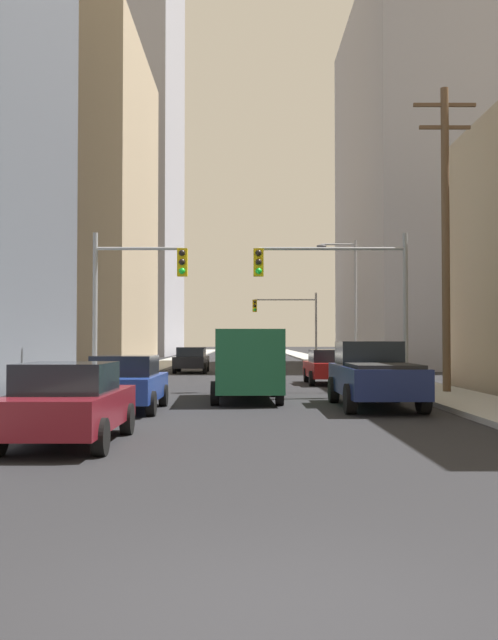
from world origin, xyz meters
The scene contains 18 objects.
ground_plane centered at (0.00, 0.00, 0.00)m, with size 400.00×400.00×0.00m, color black.
sidewalk_left centered at (-6.57, 50.00, 0.07)m, with size 2.61×160.00×0.15m, color #9E9E99.
sidewalk_right centered at (6.57, 50.00, 0.07)m, with size 2.61×160.00×0.15m, color #9E9E99.
pickup_truck_navy centered at (3.51, 15.33, 0.93)m, with size 2.20×5.41×1.90m.
cargo_van_green centered at (-0.14, 17.63, 1.29)m, with size 2.18×5.28×2.26m.
sedan_maroon centered at (-3.49, 8.13, 0.77)m, with size 1.95×4.21×1.52m.
sedan_blue centered at (-3.46, 14.32, 0.77)m, with size 1.95×4.22×1.52m.
sedan_red centered at (3.48, 26.07, 0.77)m, with size 1.95×4.25×1.52m.
sedan_black centered at (-3.39, 37.01, 0.77)m, with size 1.95×4.24×1.52m.
sedan_white centered at (-0.03, 53.62, 0.77)m, with size 1.95×4.21×1.52m.
traffic_signal_near_left centered at (-4.36, 21.57, 4.03)m, with size 3.57×0.44×6.00m.
traffic_signal_near_right centered at (3.30, 21.58, 4.13)m, with size 5.84×0.44×6.00m.
traffic_signal_far_right centered at (3.45, 55.29, 4.12)m, with size 5.53×0.44×6.00m.
utility_pole_right centered at (6.84, 19.59, 5.70)m, with size 2.20×0.28×10.83m.
street_lamp_right centered at (5.62, 34.30, 4.52)m, with size 2.25×0.32×7.50m.
building_left_mid_office centered at (-16.15, 49.25, 12.21)m, with size 16.14×18.50×24.43m, color tan.
building_left_far_tower centered at (-19.77, 87.37, 26.89)m, with size 20.95×25.60×53.79m, color #93939E.
building_right_mid_block centered at (18.92, 49.42, 14.16)m, with size 21.29×23.26×28.31m, color #93939E.
Camera 1 is at (-0.20, -5.02, 1.94)m, focal length 39.65 mm.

